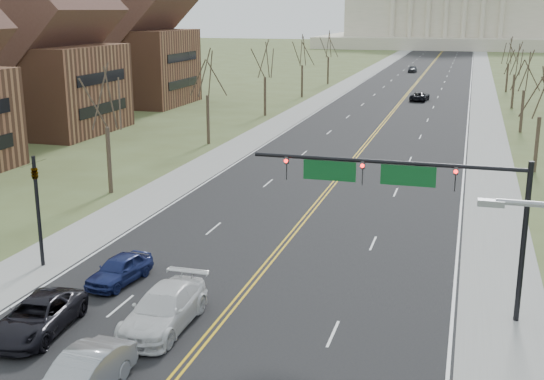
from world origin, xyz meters
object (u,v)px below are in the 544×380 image
Objects in this scene: car_sb_inner_lead at (82,376)px; car_sb_outer_lead at (37,317)px; car_sb_inner_second at (164,309)px; car_far_sb at (412,69)px; car_sb_outer_second at (120,269)px; car_far_nb at (420,96)px; signal_left at (37,199)px; signal_mast at (406,186)px.

car_sb_inner_lead is 0.91× the size of car_sb_outer_lead.
car_far_sb is (-0.57, 128.55, -0.08)m from car_sb_inner_second.
car_sb_outer_second is 76.67m from car_far_nb.
car_sb_inner_lead is (8.95, -10.69, -2.91)m from signal_left.
signal_left is at bearing 176.51° from car_sb_outer_second.
car_sb_inner_lead is at bearing -133.09° from signal_mast.
car_sb_inner_second is at bearing 16.89° from car_sb_outer_lead.
signal_mast is at bearing 26.82° from car_sb_inner_second.
car_far_sb is at bearing 94.69° from signal_mast.
car_sb_outer_lead is at bearing 142.59° from car_sb_inner_lead.
car_far_sb is (8.80, 123.66, -2.94)m from signal_left.
car_sb_inner_second is 1.16× the size of car_far_nb.
car_sb_inner_second is (0.43, 5.80, 0.05)m from car_sb_inner_lead.
car_sb_outer_lead is 5.94m from car_sb_outer_second.
car_sb_outer_lead is at bearing -89.07° from car_sb_outer_second.
car_far_sb is (-5.28, 48.51, 0.07)m from car_far_nb.
car_sb_inner_second is at bearing 88.71° from car_sb_inner_lead.
signal_left reaches higher than car_sb_inner_second.
car_far_nb is (14.08, 75.16, -3.01)m from signal_left.
car_far_sb reaches higher than car_far_nb.
signal_mast is 2.02× the size of signal_left.
car_far_sb is at bearing 82.75° from car_sb_outer_lead.
signal_mast is 19.06m from signal_left.
car_far_sb is (-10.15, 123.66, -4.99)m from signal_mast.
car_sb_inner_lead is 5.87m from car_sb_outer_lead.
signal_left is 1.45× the size of car_sb_outer_second.
signal_left reaches higher than car_sb_inner_lead.
car_far_nb is (-4.86, 75.16, -5.06)m from signal_mast.
car_sb_outer_lead is 1.19× the size of car_far_sb.
car_far_nb is (4.71, 80.04, -0.15)m from car_sb_inner_second.
car_sb_outer_lead is 82.61m from car_far_nb.
car_far_nb is 48.79m from car_far_sb.
car_sb_inner_second is (9.37, -4.89, -2.86)m from signal_left.
car_sb_inner_second is at bearing 93.48° from car_far_nb.
car_sb_outer_second reaches higher than car_far_nb.
car_far_nb is 1.12× the size of car_far_sb.
car_sb_inner_lead is 134.35m from car_far_sb.
signal_mast reaches higher than car_sb_inner_second.
car_sb_outer_second is (-13.81, -0.99, -5.04)m from signal_mast.
car_far_nb is at bearing 79.39° from signal_left.
car_sb_inner_second is at bearing -152.96° from signal_mast.
signal_left is 1.13× the size of car_sb_outer_lead.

